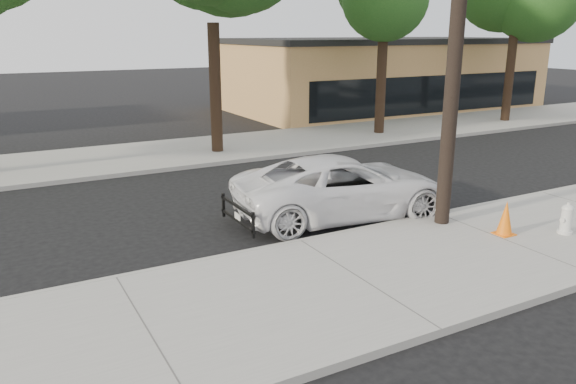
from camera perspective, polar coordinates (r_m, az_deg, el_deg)
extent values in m
plane|color=black|center=(14.24, -2.99, -2.80)|extent=(120.00, 120.00, 0.00)
cube|color=gray|center=(10.77, 7.13, -8.89)|extent=(90.00, 4.40, 0.15)
cube|color=gray|center=(21.94, -12.71, 3.75)|extent=(90.00, 5.00, 0.15)
cube|color=#9E9B93|center=(12.47, 1.23, -5.21)|extent=(90.00, 0.12, 0.16)
cube|color=tan|center=(35.72, 9.26, 11.65)|extent=(18.00, 10.00, 4.00)
cylinder|color=black|center=(13.35, 16.79, 15.63)|extent=(0.34, 0.34, 9.00)
cylinder|color=black|center=(21.54, -7.39, 10.38)|extent=(0.44, 0.44, 4.75)
cylinder|color=black|center=(25.80, 9.43, 10.82)|extent=(0.44, 0.44, 4.40)
cylinder|color=black|center=(31.21, 21.58, 10.99)|extent=(0.44, 0.44, 4.60)
imported|color=white|center=(14.35, 5.63, 0.54)|extent=(5.88, 3.28, 1.56)
cylinder|color=silver|center=(14.30, 26.28, -3.65)|extent=(0.33, 0.33, 0.06)
cylinder|color=silver|center=(14.23, 26.41, -2.69)|extent=(0.25, 0.25, 0.57)
ellipsoid|color=silver|center=(14.14, 26.56, -1.52)|extent=(0.27, 0.27, 0.19)
cylinder|color=silver|center=(14.21, 26.44, -2.47)|extent=(0.36, 0.14, 0.11)
cylinder|color=silver|center=(14.21, 26.44, -2.47)|extent=(0.16, 0.20, 0.14)
cube|color=orange|center=(13.68, 21.07, -3.98)|extent=(0.41, 0.41, 0.02)
cone|color=orange|center=(13.56, 21.23, -2.45)|extent=(0.36, 0.36, 0.79)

